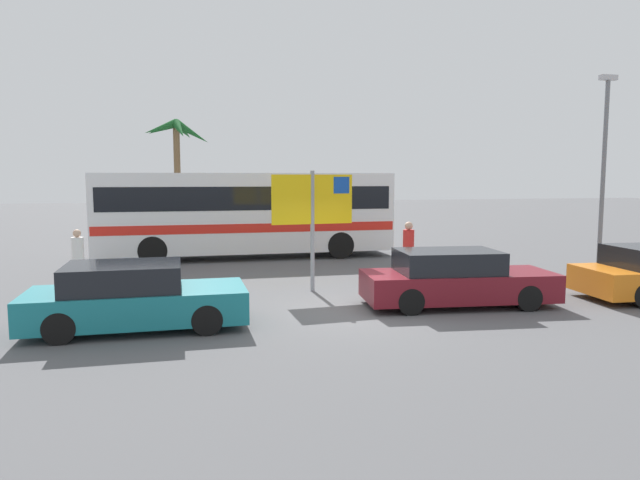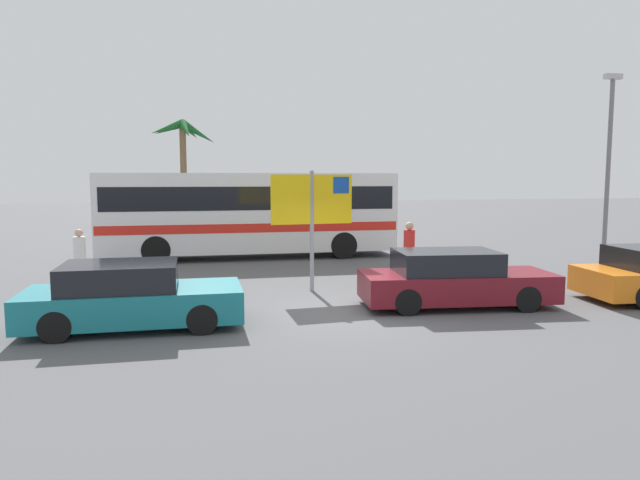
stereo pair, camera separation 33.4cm
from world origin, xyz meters
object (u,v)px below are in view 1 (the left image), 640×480
object	(u,v)px
bus_front_coach	(246,210)
car_maroon	(455,279)
ferry_sign	(314,204)
car_teal	(134,298)
pedestrian_crossing_lot	(78,254)
pedestrian_near_sign	(408,247)

from	to	relation	value
bus_front_coach	car_maroon	bearing A→B (deg)	-67.44
ferry_sign	car_teal	distance (m)	5.52
car_maroon	pedestrian_crossing_lot	world-z (taller)	pedestrian_crossing_lot
pedestrian_crossing_lot	bus_front_coach	bearing A→B (deg)	-70.86
car_maroon	car_teal	world-z (taller)	same
bus_front_coach	pedestrian_near_sign	xyz separation A→B (m)	(3.96, -6.36, -0.74)
car_maroon	ferry_sign	bearing A→B (deg)	144.39
car_teal	pedestrian_crossing_lot	xyz separation A→B (m)	(-1.81, 4.69, 0.32)
ferry_sign	pedestrian_crossing_lot	bearing A→B (deg)	159.71
ferry_sign	pedestrian_near_sign	world-z (taller)	ferry_sign
car_maroon	pedestrian_near_sign	bearing A→B (deg)	94.68
ferry_sign	car_maroon	world-z (taller)	ferry_sign
bus_front_coach	ferry_sign	xyz separation A→B (m)	(1.06, -6.92, 0.54)
car_maroon	pedestrian_near_sign	xyz separation A→B (m)	(0.05, 3.07, 0.41)
pedestrian_crossing_lot	car_maroon	bearing A→B (deg)	-141.44
car_teal	pedestrian_near_sign	bearing A→B (deg)	25.45
car_teal	pedestrian_crossing_lot	bearing A→B (deg)	110.81
pedestrian_near_sign	ferry_sign	bearing A→B (deg)	47.69
pedestrian_crossing_lot	pedestrian_near_sign	bearing A→B (deg)	-123.65
car_teal	pedestrian_near_sign	world-z (taller)	pedestrian_near_sign
bus_front_coach	car_teal	distance (m)	10.46
ferry_sign	car_teal	xyz separation A→B (m)	(-4.36, -2.94, -1.69)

